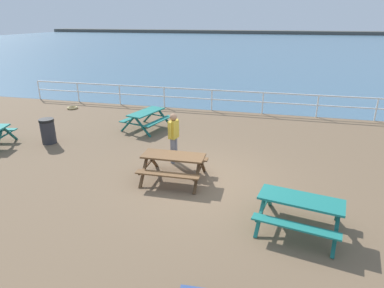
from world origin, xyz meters
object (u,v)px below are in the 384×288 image
(visitor, at_px, (174,135))
(picnic_table_mid_centre, at_px, (300,206))
(picnic_table_near_right, at_px, (173,161))
(litter_bin, at_px, (48,131))
(picnic_table_seaward, at_px, (146,116))

(visitor, bearing_deg, picnic_table_mid_centre, 155.63)
(picnic_table_near_right, bearing_deg, litter_bin, 161.30)
(picnic_table_seaward, bearing_deg, picnic_table_mid_centre, -119.48)
(picnic_table_near_right, xyz_separation_m, litter_bin, (-5.49, 1.74, -0.10))
(picnic_table_seaward, bearing_deg, picnic_table_near_right, -134.13)
(picnic_table_near_right, xyz_separation_m, visitor, (-0.35, 1.19, 0.36))
(visitor, bearing_deg, picnic_table_near_right, 119.11)
(picnic_table_mid_centre, relative_size, litter_bin, 2.16)
(picnic_table_mid_centre, xyz_separation_m, litter_bin, (-8.92, 3.40, -0.10))
(picnic_table_mid_centre, bearing_deg, visitor, 153.94)
(picnic_table_near_right, height_order, visitor, visitor)
(visitor, relative_size, litter_bin, 1.75)
(visitor, bearing_deg, litter_bin, 6.43)
(picnic_table_seaward, distance_m, visitor, 3.75)
(picnic_table_mid_centre, relative_size, picnic_table_seaward, 0.96)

